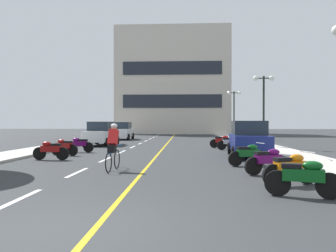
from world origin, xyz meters
name	(u,v)px	position (x,y,z in m)	size (l,w,h in m)	color
ground_plane	(163,144)	(0.00, 21.00, 0.00)	(140.00, 140.00, 0.00)	#2D3033
curb_left	(86,141)	(-7.20, 24.00, 0.06)	(2.40, 72.00, 0.12)	#B7B2A8
curb_right	(247,142)	(7.20, 24.00, 0.06)	(2.40, 72.00, 0.12)	#B7B2A8
lane_dash_0	(18,200)	(-2.00, 2.00, 0.00)	(0.14, 2.20, 0.01)	silver
lane_dash_1	(77,172)	(-2.00, 6.00, 0.00)	(0.14, 2.20, 0.01)	silver
lane_dash_2	(105,159)	(-2.00, 10.00, 0.00)	(0.14, 2.20, 0.01)	silver
lane_dash_3	(122,152)	(-2.00, 14.00, 0.00)	(0.14, 2.20, 0.01)	silver
lane_dash_4	(133,147)	(-2.00, 18.00, 0.00)	(0.14, 2.20, 0.01)	silver
lane_dash_5	(140,143)	(-2.00, 22.00, 0.00)	(0.14, 2.20, 0.01)	silver
lane_dash_6	(146,141)	(-2.00, 26.00, 0.00)	(0.14, 2.20, 0.01)	silver
lane_dash_7	(150,139)	(-2.00, 30.00, 0.00)	(0.14, 2.20, 0.01)	silver
lane_dash_8	(154,137)	(-2.00, 34.00, 0.00)	(0.14, 2.20, 0.01)	silver
lane_dash_9	(157,136)	(-2.00, 38.00, 0.00)	(0.14, 2.20, 0.01)	silver
lane_dash_10	(159,135)	(-2.00, 42.00, 0.00)	(0.14, 2.20, 0.01)	silver
lane_dash_11	(161,134)	(-2.00, 46.00, 0.00)	(0.14, 2.20, 0.01)	silver
centre_line_yellow	(168,142)	(0.25, 24.00, 0.00)	(0.12, 66.00, 0.01)	gold
office_building	(173,83)	(-0.19, 49.79, 8.51)	(18.17, 9.70, 17.03)	beige
street_lamp_mid	(264,94)	(7.22, 17.92, 3.73)	(1.46, 0.36, 4.90)	black
street_lamp_far	(234,104)	(7.01, 30.04, 3.80)	(1.46, 0.36, 5.02)	black
parked_car_near	(249,139)	(4.95, 11.57, 0.92)	(2.16, 4.31, 1.82)	black
parked_car_mid	(102,133)	(-4.71, 19.79, 0.92)	(2.14, 4.30, 1.82)	black
parked_car_far	(123,131)	(-4.75, 28.58, 0.92)	(1.92, 4.20, 1.82)	black
motorcycle_0	(304,177)	(4.41, 2.53, 0.47)	(1.66, 0.74, 0.92)	black
motorcycle_1	(291,168)	(4.61, 4.04, 0.47)	(1.64, 0.78, 0.92)	black
motorcycle_2	(269,160)	(4.48, 5.87, 0.47)	(1.64, 0.78, 0.92)	black
motorcycle_3	(248,154)	(4.24, 8.06, 0.47)	(1.65, 0.77, 0.92)	black
motorcycle_4	(51,150)	(-4.48, 9.68, 0.47)	(1.70, 0.60, 0.92)	black
motorcycle_5	(64,146)	(-4.67, 11.83, 0.47)	(1.64, 0.80, 0.92)	black
motorcycle_6	(79,144)	(-4.45, 13.65, 0.47)	(1.70, 0.60, 0.92)	black
motorcycle_7	(230,142)	(4.63, 15.83, 0.47)	(1.70, 0.60, 0.92)	black
motorcycle_8	(222,141)	(4.30, 17.34, 0.47)	(1.68, 0.67, 0.92)	black
cyclist_rider	(113,146)	(-0.89, 6.63, 0.89)	(0.42, 1.77, 1.71)	black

